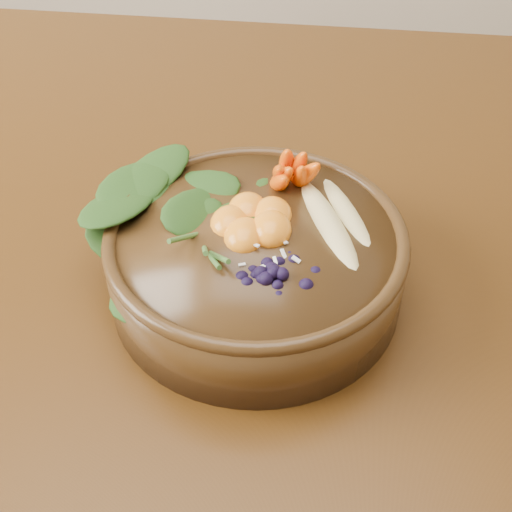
# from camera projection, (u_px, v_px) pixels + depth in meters

# --- Properties ---
(dining_table) EXTENTS (1.60, 0.90, 0.75)m
(dining_table) POSITION_uv_depth(u_px,v_px,m) (89.00, 270.00, 0.79)
(dining_table) COLOR #331C0C
(dining_table) RESTS_ON ground
(stoneware_bowl) EXTENTS (0.33, 0.33, 0.07)m
(stoneware_bowl) POSITION_uv_depth(u_px,v_px,m) (256.00, 265.00, 0.62)
(stoneware_bowl) COLOR #432C15
(stoneware_bowl) RESTS_ON dining_table
(kale_heap) EXTENTS (0.21, 0.20, 0.04)m
(kale_heap) POSITION_uv_depth(u_px,v_px,m) (195.00, 187.00, 0.61)
(kale_heap) COLOR #254A17
(kale_heap) RESTS_ON stoneware_bowl
(carrot_cluster) EXTENTS (0.07, 0.07, 0.07)m
(carrot_cluster) POSITION_uv_depth(u_px,v_px,m) (285.00, 146.00, 0.63)
(carrot_cluster) COLOR #F85906
(carrot_cluster) RESTS_ON stoneware_bowl
(banana_halves) EXTENTS (0.09, 0.15, 0.02)m
(banana_halves) POSITION_uv_depth(u_px,v_px,m) (338.00, 206.00, 0.60)
(banana_halves) COLOR #E0CC84
(banana_halves) RESTS_ON stoneware_bowl
(mandarin_cluster) EXTENTS (0.10, 0.10, 0.03)m
(mandarin_cluster) POSITION_uv_depth(u_px,v_px,m) (253.00, 210.00, 0.59)
(mandarin_cluster) COLOR orange
(mandarin_cluster) RESTS_ON stoneware_bowl
(blueberry_pile) EXTENTS (0.14, 0.13, 0.04)m
(blueberry_pile) POSITION_uv_depth(u_px,v_px,m) (278.00, 260.00, 0.54)
(blueberry_pile) COLOR black
(blueberry_pile) RESTS_ON stoneware_bowl
(coconut_flakes) EXTENTS (0.10, 0.09, 0.01)m
(coconut_flakes) POSITION_uv_depth(u_px,v_px,m) (264.00, 245.00, 0.58)
(coconut_flakes) COLOR white
(coconut_flakes) RESTS_ON stoneware_bowl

